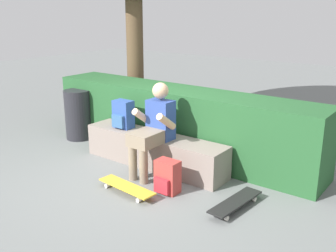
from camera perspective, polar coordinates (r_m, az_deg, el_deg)
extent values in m
plane|color=slate|center=(5.25, -4.77, -7.04)|extent=(24.00, 24.00, 0.00)
cube|color=gray|center=(5.45, -2.00, -3.53)|extent=(2.16, 0.45, 0.45)
cube|color=#2D4793|center=(5.14, -1.08, 0.93)|extent=(0.34, 0.22, 0.52)
sphere|color=#D8AD84|center=(5.05, -1.10, 5.13)|extent=(0.21, 0.21, 0.21)
cube|color=gray|center=(4.97, -3.28, -1.79)|extent=(0.32, 0.40, 0.17)
cylinder|color=gray|center=(5.03, -5.12, -5.37)|extent=(0.11, 0.11, 0.45)
cylinder|color=gray|center=(4.92, -3.55, -5.86)|extent=(0.11, 0.11, 0.45)
cylinder|color=#D8AD84|center=(5.15, -3.79, 1.38)|extent=(0.09, 0.33, 0.27)
cylinder|color=#D8AD84|center=(4.91, -0.26, 0.64)|extent=(0.09, 0.33, 0.27)
cube|color=gold|center=(4.74, -6.01, -8.70)|extent=(0.81, 0.27, 0.02)
cylinder|color=silver|center=(4.63, -2.94, -10.05)|extent=(0.06, 0.04, 0.05)
cylinder|color=silver|center=(4.54, -4.31, -10.67)|extent=(0.06, 0.04, 0.05)
cylinder|color=silver|center=(5.01, -7.51, -8.02)|extent=(0.06, 0.04, 0.05)
cylinder|color=silver|center=(4.92, -8.85, -8.54)|extent=(0.06, 0.04, 0.05)
cube|color=black|center=(4.44, 9.75, -10.74)|extent=(0.27, 0.81, 0.02)
cylinder|color=silver|center=(4.72, 10.80, -9.82)|extent=(0.04, 0.06, 0.05)
cylinder|color=silver|center=(4.65, 12.40, -10.33)|extent=(0.04, 0.06, 0.05)
cylinder|color=silver|center=(4.30, 6.79, -12.43)|extent=(0.04, 0.06, 0.05)
cylinder|color=silver|center=(4.22, 8.49, -13.05)|extent=(0.04, 0.06, 0.05)
cube|color=#2D4C99|center=(5.67, -6.48, 1.71)|extent=(0.28, 0.18, 0.40)
cube|color=#335C8F|center=(5.62, -7.26, 0.68)|extent=(0.20, 0.05, 0.18)
cube|color=#B23833|center=(4.69, -0.06, -7.30)|extent=(0.28, 0.18, 0.40)
cube|color=red|center=(4.64, -0.93, -8.66)|extent=(0.20, 0.05, 0.18)
cube|color=#24542A|center=(5.86, 1.50, 0.69)|extent=(4.37, 0.72, 0.98)
cylinder|color=brown|center=(7.03, -4.84, 12.20)|extent=(0.29, 0.29, 3.12)
cylinder|color=#232328|center=(6.70, -12.87, 1.63)|extent=(0.43, 0.43, 0.82)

